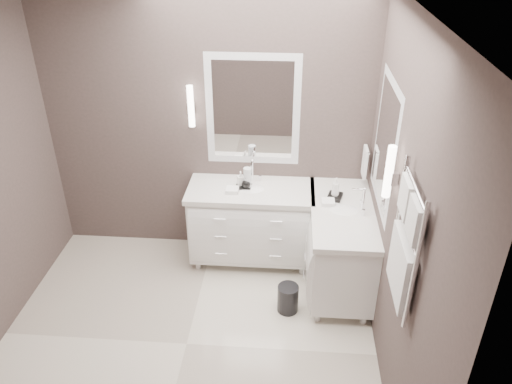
# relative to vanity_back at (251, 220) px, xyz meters

# --- Properties ---
(floor) EXTENTS (3.20, 3.00, 0.01)m
(floor) POSITION_rel_vanity_back_xyz_m (-0.45, -1.23, -0.49)
(floor) COLOR silver
(floor) RESTS_ON ground
(ceiling) EXTENTS (3.20, 3.00, 0.01)m
(ceiling) POSITION_rel_vanity_back_xyz_m (-0.45, -1.23, 2.22)
(ceiling) COLOR white
(ceiling) RESTS_ON wall_back
(wall_back) EXTENTS (3.20, 0.01, 2.70)m
(wall_back) POSITION_rel_vanity_back_xyz_m (-0.45, 0.28, 0.86)
(wall_back) COLOR #473B39
(wall_back) RESTS_ON floor
(wall_front) EXTENTS (3.20, 0.01, 2.70)m
(wall_front) POSITION_rel_vanity_back_xyz_m (-0.45, -2.73, 0.86)
(wall_front) COLOR #473B39
(wall_front) RESTS_ON floor
(wall_right) EXTENTS (0.01, 3.00, 2.70)m
(wall_right) POSITION_rel_vanity_back_xyz_m (1.15, -1.23, 0.86)
(wall_right) COLOR #473B39
(wall_right) RESTS_ON floor
(vanity_back) EXTENTS (1.24, 0.59, 0.97)m
(vanity_back) POSITION_rel_vanity_back_xyz_m (0.00, 0.00, 0.00)
(vanity_back) COLOR white
(vanity_back) RESTS_ON floor
(vanity_right) EXTENTS (0.59, 1.24, 0.97)m
(vanity_right) POSITION_rel_vanity_back_xyz_m (0.88, -0.33, 0.00)
(vanity_right) COLOR white
(vanity_right) RESTS_ON floor
(mirror_back) EXTENTS (0.90, 0.02, 1.10)m
(mirror_back) POSITION_rel_vanity_back_xyz_m (-0.00, 0.26, 1.06)
(mirror_back) COLOR white
(mirror_back) RESTS_ON wall_back
(mirror_right) EXTENTS (0.02, 0.90, 1.10)m
(mirror_right) POSITION_rel_vanity_back_xyz_m (1.14, -0.43, 1.06)
(mirror_right) COLOR white
(mirror_right) RESTS_ON wall_right
(sconce_back) EXTENTS (0.06, 0.06, 0.40)m
(sconce_back) POSITION_rel_vanity_back_xyz_m (-0.58, 0.20, 1.11)
(sconce_back) COLOR white
(sconce_back) RESTS_ON wall_back
(sconce_right) EXTENTS (0.06, 0.06, 0.40)m
(sconce_right) POSITION_rel_vanity_back_xyz_m (1.08, -1.01, 1.11)
(sconce_right) COLOR white
(sconce_right) RESTS_ON wall_right
(towel_bar_corner) EXTENTS (0.03, 0.22, 0.30)m
(towel_bar_corner) POSITION_rel_vanity_back_xyz_m (1.09, 0.13, 0.63)
(towel_bar_corner) COLOR white
(towel_bar_corner) RESTS_ON wall_right
(towel_ladder) EXTENTS (0.06, 0.58, 0.90)m
(towel_ladder) POSITION_rel_vanity_back_xyz_m (1.10, -1.63, 0.91)
(towel_ladder) COLOR white
(towel_ladder) RESTS_ON wall_right
(waste_bin) EXTENTS (0.20, 0.20, 0.27)m
(waste_bin) POSITION_rel_vanity_back_xyz_m (0.40, -0.74, -0.35)
(waste_bin) COLOR black
(waste_bin) RESTS_ON floor
(amenity_tray_back) EXTENTS (0.16, 0.12, 0.02)m
(amenity_tray_back) POSITION_rel_vanity_back_xyz_m (-0.07, 0.01, 0.38)
(amenity_tray_back) COLOR black
(amenity_tray_back) RESTS_ON vanity_back
(amenity_tray_right) EXTENTS (0.17, 0.20, 0.03)m
(amenity_tray_right) POSITION_rel_vanity_back_xyz_m (0.80, -0.12, 0.38)
(amenity_tray_right) COLOR black
(amenity_tray_right) RESTS_ON vanity_right
(water_bottle) EXTENTS (0.10, 0.10, 0.22)m
(water_bottle) POSITION_rel_vanity_back_xyz_m (-0.03, -0.00, 0.47)
(water_bottle) COLOR silver
(water_bottle) RESTS_ON vanity_back
(soap_bottle_a) EXTENTS (0.08, 0.08, 0.14)m
(soap_bottle_a) POSITION_rel_vanity_back_xyz_m (-0.10, 0.03, 0.46)
(soap_bottle_a) COLOR white
(soap_bottle_a) RESTS_ON amenity_tray_back
(soap_bottle_b) EXTENTS (0.11, 0.11, 0.11)m
(soap_bottle_b) POSITION_rel_vanity_back_xyz_m (-0.04, -0.02, 0.44)
(soap_bottle_b) COLOR black
(soap_bottle_b) RESTS_ON amenity_tray_back
(soap_bottle_c) EXTENTS (0.09, 0.09, 0.18)m
(soap_bottle_c) POSITION_rel_vanity_back_xyz_m (0.80, -0.12, 0.48)
(soap_bottle_c) COLOR white
(soap_bottle_c) RESTS_ON amenity_tray_right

